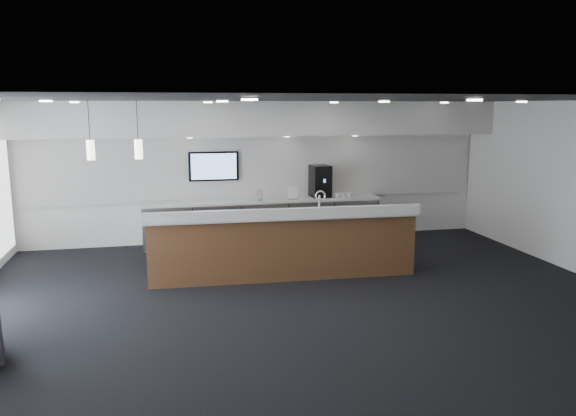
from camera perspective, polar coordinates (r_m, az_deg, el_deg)
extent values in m
plane|color=black|center=(8.71, 1.71, -9.18)|extent=(10.00, 10.00, 0.00)
cube|color=black|center=(8.21, 1.82, 10.97)|extent=(10.00, 8.00, 0.02)
cube|color=white|center=(12.20, -2.89, 3.71)|extent=(10.00, 0.02, 3.00)
cube|color=silver|center=(11.68, -2.56, 9.07)|extent=(10.00, 0.90, 0.70)
cube|color=silver|center=(12.16, -2.87, 4.16)|extent=(9.80, 0.06, 1.40)
cube|color=gray|center=(12.02, -2.55, -1.46)|extent=(5.00, 0.60, 0.90)
cube|color=silver|center=(11.93, -2.57, 0.77)|extent=(5.06, 0.66, 0.05)
cylinder|color=silver|center=(11.53, -12.12, -1.97)|extent=(0.60, 0.02, 0.02)
cylinder|color=silver|center=(11.57, -7.16, -1.77)|extent=(0.60, 0.02, 0.02)
cylinder|color=silver|center=(11.70, -2.28, -1.56)|extent=(0.60, 0.02, 0.02)
cylinder|color=silver|center=(11.92, 2.45, -1.34)|extent=(0.60, 0.02, 0.02)
cylinder|color=silver|center=(12.21, 6.99, -1.13)|extent=(0.60, 0.02, 0.02)
cube|color=black|center=(11.97, -7.56, 4.23)|extent=(1.05, 0.07, 0.62)
cube|color=blue|center=(11.93, -7.54, 4.21)|extent=(0.95, 0.01, 0.54)
cylinder|color=#FFF1C6|center=(8.78, -14.99, 5.69)|extent=(0.12, 0.12, 0.30)
cylinder|color=#FFF1C6|center=(8.84, -19.55, 5.48)|extent=(0.12, 0.12, 0.30)
cube|color=brown|center=(9.64, -0.50, -3.97)|extent=(4.54, 0.81, 1.05)
cube|color=silver|center=(9.52, -0.51, -0.73)|extent=(4.62, 0.89, 0.06)
cube|color=silver|center=(9.15, -0.13, -0.60)|extent=(4.60, 0.30, 0.18)
cylinder|color=silver|center=(9.71, 3.20, 0.50)|extent=(0.04, 0.04, 0.28)
torus|color=silver|center=(9.63, 3.31, 1.26)|extent=(0.19, 0.04, 0.19)
cube|color=black|center=(12.22, 3.28, 2.75)|extent=(0.43, 0.47, 0.69)
cube|color=silver|center=(12.04, 3.58, 1.02)|extent=(0.25, 0.12, 0.02)
cube|color=white|center=(11.80, -2.95, 1.35)|extent=(0.17, 0.07, 0.23)
cube|color=white|center=(11.91, 0.49, 1.55)|extent=(0.20, 0.03, 0.27)
imported|color=white|center=(12.31, 6.23, 1.38)|extent=(0.11, 0.11, 0.10)
imported|color=white|center=(12.27, 5.61, 1.36)|extent=(0.15, 0.15, 0.10)
imported|color=white|center=(12.23, 4.99, 1.34)|extent=(0.13, 0.13, 0.10)
imported|color=white|center=(12.18, 4.36, 1.32)|extent=(0.14, 0.14, 0.10)
imported|color=white|center=(12.15, 3.73, 1.29)|extent=(0.15, 0.15, 0.10)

